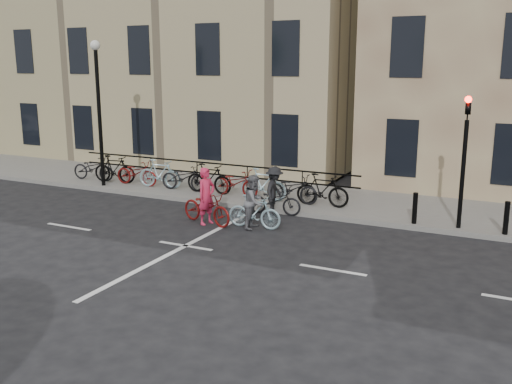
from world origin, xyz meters
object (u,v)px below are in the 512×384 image
at_px(cyclist_pink, 207,205).
at_px(cyclist_grey, 254,207).
at_px(traffic_light, 465,146).
at_px(cyclist_dark, 274,196).
at_px(lamp_post, 98,95).

relative_size(cyclist_pink, cyclist_grey, 1.22).
bearing_deg(cyclist_grey, traffic_light, -72.16).
xyz_separation_m(traffic_light, cyclist_grey, (-5.32, -2.08, -1.82)).
height_order(traffic_light, cyclist_pink, traffic_light).
bearing_deg(cyclist_dark, cyclist_grey, 177.31).
relative_size(lamp_post, cyclist_grey, 3.22).
bearing_deg(cyclist_grey, lamp_post, 70.27).
bearing_deg(cyclist_pink, cyclist_grey, -66.43).
height_order(cyclist_pink, cyclist_dark, cyclist_pink).
bearing_deg(cyclist_grey, cyclist_pink, 94.51).
relative_size(lamp_post, cyclist_dark, 3.00).
distance_m(lamp_post, cyclist_pink, 7.00).
xyz_separation_m(traffic_light, lamp_post, (-12.70, 0.06, 1.04)).
xyz_separation_m(cyclist_grey, cyclist_dark, (-0.11, 1.64, -0.03)).
xyz_separation_m(lamp_post, cyclist_grey, (7.38, -2.14, -2.86)).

